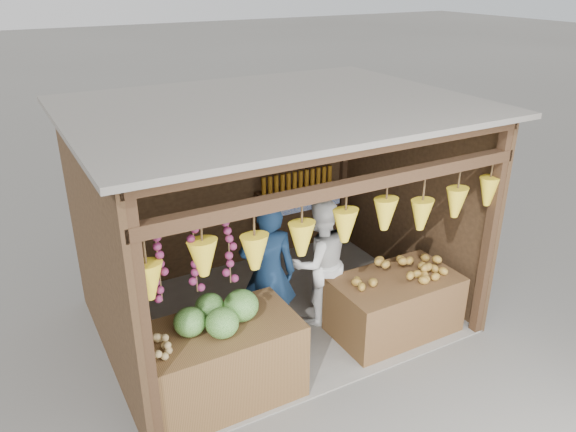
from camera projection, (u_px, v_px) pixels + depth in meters
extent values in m
plane|color=#514F49|center=(276.00, 315.00, 7.02)|extent=(80.00, 80.00, 0.00)
cube|color=slate|center=(276.00, 314.00, 7.01)|extent=(4.00, 3.00, 0.02)
cube|color=black|center=(224.00, 181.00, 7.69)|extent=(4.00, 0.06, 2.60)
cube|color=black|center=(98.00, 261.00, 5.61)|extent=(0.06, 3.00, 2.60)
cube|color=black|center=(409.00, 190.00, 7.38)|extent=(0.06, 3.00, 2.60)
cube|color=#605B54|center=(274.00, 107.00, 5.95)|extent=(4.30, 3.30, 0.06)
cube|color=black|center=(144.00, 334.00, 4.48)|extent=(0.11, 0.11, 2.60)
cube|color=black|center=(491.00, 233.00, 6.20)|extent=(0.11, 0.11, 2.60)
cube|color=black|center=(78.00, 210.00, 6.79)|extent=(0.11, 0.11, 2.60)
cube|color=black|center=(344.00, 161.00, 8.50)|extent=(0.11, 0.11, 2.60)
cube|color=black|center=(349.00, 187.00, 4.97)|extent=(4.00, 0.12, 0.12)
cube|color=black|center=(351.00, 150.00, 4.84)|extent=(4.00, 0.12, 0.12)
cube|color=#382314|center=(298.00, 189.00, 8.10)|extent=(1.25, 0.30, 0.05)
cube|color=#382314|center=(262.00, 231.00, 8.05)|extent=(0.05, 0.28, 1.05)
cube|color=#382314|center=(331.00, 215.00, 8.57)|extent=(0.05, 0.28, 1.05)
cube|color=blue|center=(303.00, 201.00, 8.02)|extent=(1.25, 0.02, 0.30)
cube|color=#493118|center=(217.00, 364.00, 5.50)|extent=(1.61, 0.85, 0.84)
cube|color=#4B3219|center=(394.00, 305.00, 6.58)|extent=(1.45, 0.85, 0.72)
cube|color=black|center=(138.00, 343.00, 6.23)|extent=(0.36, 0.36, 0.34)
imported|color=#122846|center=(268.00, 274.00, 6.23)|extent=(0.75, 0.63, 1.74)
imported|color=white|center=(319.00, 262.00, 6.63)|extent=(0.81, 0.65, 1.58)
imported|color=brown|center=(131.00, 289.00, 5.94)|extent=(0.62, 0.55, 1.07)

